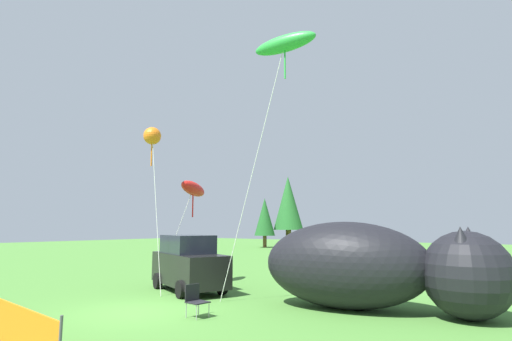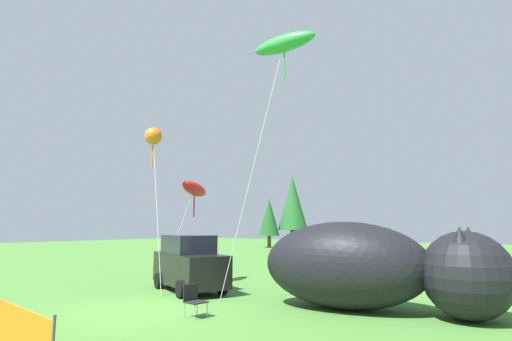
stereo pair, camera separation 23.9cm
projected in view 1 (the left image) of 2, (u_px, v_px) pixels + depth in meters
The scene contains 9 objects.
ground_plane at pixel (140, 311), 12.04m from camera, with size 120.00×120.00×0.00m, color #477F33.
parked_car at pixel (189, 264), 15.92m from camera, with size 4.58×3.14×2.19m.
folding_chair at pixel (195, 298), 11.36m from camera, with size 0.58×0.58×0.89m.
inflatable_cat at pixel (372, 269), 12.17m from camera, with size 7.37×3.58×2.69m.
kite_red_lizard at pixel (193, 189), 18.36m from camera, with size 1.77×2.14×4.77m.
kite_green_fish at pixel (285, 45), 14.22m from camera, with size 3.42×1.38×9.44m.
kite_orange_flower at pixel (152, 137), 16.96m from camera, with size 2.01×1.02×6.74m.
horizon_tree_east at pixel (265, 217), 49.44m from camera, with size 2.54×2.54×6.06m.
horizon_tree_west at pixel (288, 203), 51.15m from camera, with size 3.77×3.77×9.00m.
Camera 1 is at (10.27, -7.96, 2.53)m, focal length 28.00 mm.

